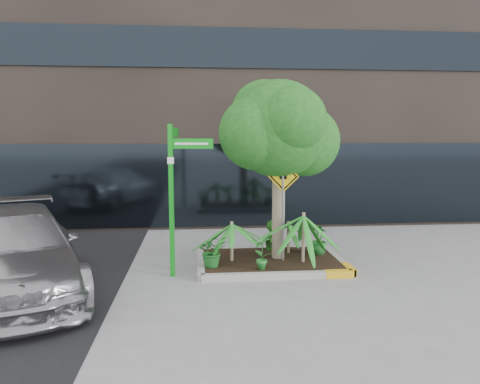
{
  "coord_description": "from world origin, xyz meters",
  "views": [
    {
      "loc": [
        -1.47,
        -10.11,
        3.03
      ],
      "look_at": [
        -0.51,
        0.2,
        1.72
      ],
      "focal_mm": 35.0,
      "sensor_mm": 36.0,
      "label": 1
    }
  ],
  "objects": [
    {
      "name": "building",
      "position": [
        0.5,
        8.5,
        7.5
      ],
      "size": [
        18.0,
        8.0,
        15.0
      ],
      "primitive_type": "cube",
      "color": "#2D2621",
      "rests_on": "ground"
    },
    {
      "name": "shrub_a",
      "position": [
        -1.15,
        -0.24,
        0.49
      ],
      "size": [
        0.77,
        0.77,
        0.69
      ],
      "primitive_type": "imported",
      "rotation": [
        0.0,
        0.0,
        0.3
      ],
      "color": "#19591E",
      "rests_on": "planter"
    },
    {
      "name": "cattle_sign",
      "position": [
        0.44,
        0.04,
        1.69
      ],
      "size": [
        0.67,
        0.26,
        2.28
      ],
      "rotation": [
        0.0,
        0.0,
        -0.35
      ],
      "color": "slate",
      "rests_on": "ground"
    },
    {
      "name": "palm_back",
      "position": [
        0.72,
        0.8,
        0.86
      ],
      "size": [
        0.86,
        0.86,
        0.95
      ],
      "color": "gray",
      "rests_on": "ground"
    },
    {
      "name": "palm_left",
      "position": [
        -0.7,
        0.2,
        0.99
      ],
      "size": [
        1.01,
        1.01,
        1.12
      ],
      "color": "gray",
      "rests_on": "ground"
    },
    {
      "name": "shrub_c",
      "position": [
        -0.11,
        -0.55,
        0.52
      ],
      "size": [
        0.55,
        0.55,
        0.74
      ],
      "primitive_type": "imported",
      "rotation": [
        0.0,
        0.0,
        3.82
      ],
      "color": "#247629",
      "rests_on": "planter"
    },
    {
      "name": "planter",
      "position": [
        0.23,
        0.27,
        0.1
      ],
      "size": [
        3.35,
        2.36,
        0.15
      ],
      "color": "#9E9E99",
      "rests_on": "ground"
    },
    {
      "name": "ground",
      "position": [
        0.0,
        0.0,
        0.0
      ],
      "size": [
        80.0,
        80.0,
        0.0
      ],
      "primitive_type": "plane",
      "color": "gray",
      "rests_on": "ground"
    },
    {
      "name": "tree",
      "position": [
        0.4,
        0.39,
        3.11
      ],
      "size": [
        2.84,
        2.52,
        4.26
      ],
      "color": "gray",
      "rests_on": "ground"
    },
    {
      "name": "parked_car",
      "position": [
        -4.95,
        -1.03,
        0.79
      ],
      "size": [
        4.07,
        5.85,
        1.57
      ],
      "primitive_type": "imported",
      "rotation": [
        0.0,
        0.0,
        0.38
      ],
      "color": "#A2A1A6",
      "rests_on": "ground"
    },
    {
      "name": "shrub_b",
      "position": [
        1.42,
        0.6,
        0.51
      ],
      "size": [
        0.57,
        0.57,
        0.73
      ],
      "primitive_type": "imported",
      "rotation": [
        0.0,
        0.0,
        2.42
      ],
      "color": "#206C27",
      "rests_on": "planter"
    },
    {
      "name": "shrub_d",
      "position": [
        0.38,
        1.06,
        0.54
      ],
      "size": [
        0.61,
        0.61,
        0.78
      ],
      "primitive_type": "imported",
      "rotation": [
        0.0,
        0.0,
        5.55
      ],
      "color": "#23671E",
      "rests_on": "planter"
    },
    {
      "name": "palm_front",
      "position": [
        0.9,
        -0.03,
        1.2
      ],
      "size": [
        1.26,
        1.26,
        1.4
      ],
      "color": "gray",
      "rests_on": "ground"
    },
    {
      "name": "street_sign_post",
      "position": [
        -1.93,
        -0.3,
        1.99
      ],
      "size": [
        0.95,
        1.02,
        3.21
      ],
      "rotation": [
        0.0,
        0.0,
        -0.14
      ],
      "color": "#0D9118",
      "rests_on": "ground"
    }
  ]
}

